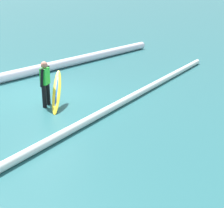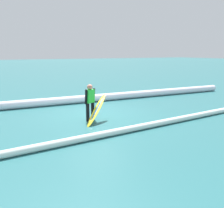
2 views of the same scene
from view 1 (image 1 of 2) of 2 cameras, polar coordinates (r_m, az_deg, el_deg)
ground_plane at (r=12.38m, az=-11.02°, el=1.26°), size 163.35×163.35×0.00m
surfer at (r=11.17m, az=-11.06°, el=3.73°), size 0.49×0.32×1.48m
surfboard at (r=11.10m, az=-9.20°, el=2.05°), size 1.36×1.14×1.07m
wave_crest_midground at (r=10.32m, az=-1.58°, el=-1.43°), size 16.88×1.40×0.22m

